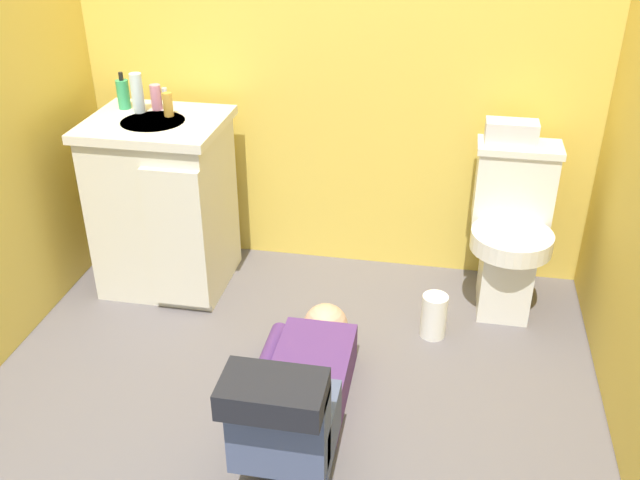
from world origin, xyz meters
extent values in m
cube|color=#615A5D|center=(0.00, 0.00, -0.02)|extent=(2.90, 3.09, 0.04)
cube|color=#E5C04A|center=(0.00, 1.08, 1.20)|extent=(2.56, 0.08, 2.40)
cube|color=silver|center=(0.83, 0.74, 0.19)|extent=(0.22, 0.30, 0.38)
cylinder|color=silver|center=(0.83, 0.68, 0.38)|extent=(0.35, 0.35, 0.08)
cube|color=silver|center=(0.83, 0.87, 0.55)|extent=(0.34, 0.17, 0.34)
cube|color=silver|center=(0.83, 0.87, 0.73)|extent=(0.36, 0.19, 0.03)
cube|color=beige|center=(-0.74, 0.69, 0.39)|extent=(0.56, 0.48, 0.78)
cube|color=silver|center=(-0.74, 0.69, 0.80)|extent=(0.60, 0.52, 0.04)
cylinder|color=silver|center=(-0.74, 0.67, 0.79)|extent=(0.28, 0.28, 0.05)
cube|color=beige|center=(-0.59, 0.44, 0.37)|extent=(0.26, 0.03, 0.66)
cylinder|color=silver|center=(-0.74, 0.83, 0.87)|extent=(0.02, 0.02, 0.10)
cube|color=#512D6B|center=(0.09, -0.01, 0.09)|extent=(0.29, 0.52, 0.17)
sphere|color=tan|center=(0.09, 0.32, 0.10)|extent=(0.19, 0.19, 0.19)
cube|color=#4A5471|center=(0.09, -0.37, 0.18)|extent=(0.31, 0.28, 0.20)
cube|color=#4A5471|center=(0.09, -0.51, 0.30)|extent=(0.31, 0.12, 0.32)
cube|color=black|center=(0.09, -0.56, 0.47)|extent=(0.31, 0.19, 0.09)
cylinder|color=#512D6B|center=(-0.10, 0.15, 0.06)|extent=(0.08, 0.30, 0.08)
cube|color=silver|center=(0.79, 0.87, 0.80)|extent=(0.22, 0.11, 0.10)
cylinder|color=#339D60|center=(-0.93, 0.81, 0.89)|extent=(0.06, 0.06, 0.13)
cylinder|color=black|center=(-0.93, 0.81, 0.97)|extent=(0.02, 0.02, 0.04)
cylinder|color=silver|center=(-0.85, 0.78, 0.91)|extent=(0.05, 0.05, 0.18)
cylinder|color=pink|center=(-0.78, 0.83, 0.88)|extent=(0.05, 0.05, 0.11)
cylinder|color=#C08C35|center=(-0.70, 0.75, 0.87)|extent=(0.04, 0.04, 0.10)
cylinder|color=white|center=(0.53, 0.46, 0.10)|extent=(0.11, 0.11, 0.20)
camera|label=1|loc=(0.51, -2.09, 1.86)|focal=39.87mm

